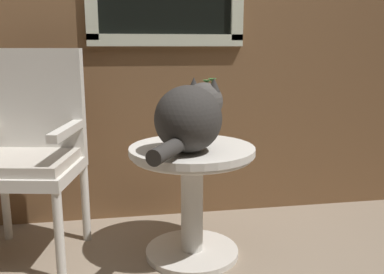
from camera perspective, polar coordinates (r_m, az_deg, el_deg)
name	(u,v)px	position (r m, az deg, el deg)	size (l,w,h in m)	color
ground_plane	(163,271)	(2.15, -3.98, -17.68)	(6.00, 6.00, 0.00)	gray
back_wall	(147,4)	(2.59, -6.06, 17.41)	(4.00, 0.07, 2.60)	brown
wicker_side_table	(192,182)	(2.14, 0.00, -6.06)	(0.63, 0.63, 0.58)	silver
wicker_chair	(30,145)	(2.28, -21.09, -1.01)	(0.58, 0.56, 1.06)	silver
cat	(191,116)	(1.99, -0.16, 2.84)	(0.44, 0.63, 0.34)	#33302D
pewter_vase_with_ivy	(207,124)	(2.20, 2.09, 1.83)	(0.11, 0.13, 0.33)	gray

